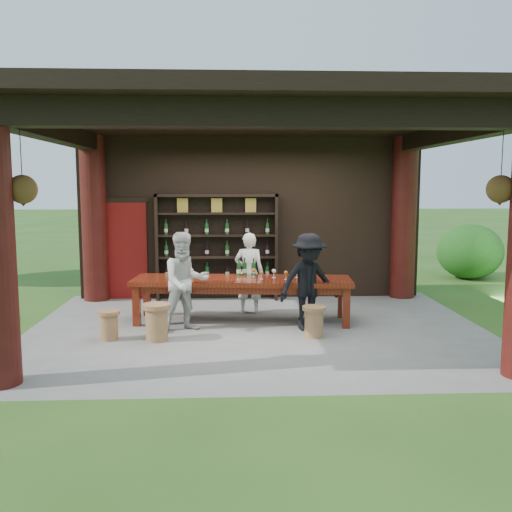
{
  "coord_description": "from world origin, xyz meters",
  "views": [
    {
      "loc": [
        -0.44,
        -9.01,
        2.34
      ],
      "look_at": [
        0.0,
        0.4,
        1.15
      ],
      "focal_mm": 40.0,
      "sensor_mm": 36.0,
      "label": 1
    }
  ],
  "objects_px": {
    "tasting_table": "(242,285)",
    "napkin_basket": "(185,274)",
    "stool_near_right": "(314,321)",
    "host": "(249,273)",
    "stool_far_left": "(109,324)",
    "guest_woman": "(185,282)",
    "wine_shelf": "(217,247)",
    "stool_near_left": "(157,321)",
    "guest_man": "(309,282)"
  },
  "relations": [
    {
      "from": "stool_near_right",
      "to": "guest_man",
      "type": "distance_m",
      "value": 0.7
    },
    {
      "from": "stool_near_left",
      "to": "guest_woman",
      "type": "height_order",
      "value": "guest_woman"
    },
    {
      "from": "tasting_table",
      "to": "napkin_basket",
      "type": "height_order",
      "value": "napkin_basket"
    },
    {
      "from": "stool_far_left",
      "to": "napkin_basket",
      "type": "relative_size",
      "value": 1.72
    },
    {
      "from": "guest_man",
      "to": "napkin_basket",
      "type": "bearing_deg",
      "value": 143.11
    },
    {
      "from": "stool_near_right",
      "to": "stool_far_left",
      "type": "distance_m",
      "value": 3.12
    },
    {
      "from": "wine_shelf",
      "to": "stool_near_left",
      "type": "xyz_separation_m",
      "value": [
        -0.85,
        -3.04,
        -0.78
      ]
    },
    {
      "from": "wine_shelf",
      "to": "guest_man",
      "type": "distance_m",
      "value": 2.93
    },
    {
      "from": "stool_far_left",
      "to": "guest_man",
      "type": "distance_m",
      "value": 3.18
    },
    {
      "from": "wine_shelf",
      "to": "guest_woman",
      "type": "height_order",
      "value": "wine_shelf"
    },
    {
      "from": "stool_far_left",
      "to": "napkin_basket",
      "type": "height_order",
      "value": "napkin_basket"
    },
    {
      "from": "stool_near_right",
      "to": "host",
      "type": "bearing_deg",
      "value": 118.43
    },
    {
      "from": "tasting_table",
      "to": "guest_man",
      "type": "distance_m",
      "value": 1.22
    },
    {
      "from": "wine_shelf",
      "to": "stool_near_right",
      "type": "height_order",
      "value": "wine_shelf"
    },
    {
      "from": "host",
      "to": "napkin_basket",
      "type": "relative_size",
      "value": 5.66
    },
    {
      "from": "tasting_table",
      "to": "stool_near_left",
      "type": "bearing_deg",
      "value": -139.13
    },
    {
      "from": "tasting_table",
      "to": "stool_near_left",
      "type": "height_order",
      "value": "tasting_table"
    },
    {
      "from": "stool_near_right",
      "to": "guest_man",
      "type": "height_order",
      "value": "guest_man"
    },
    {
      "from": "napkin_basket",
      "to": "host",
      "type": "bearing_deg",
      "value": 27.64
    },
    {
      "from": "wine_shelf",
      "to": "stool_near_left",
      "type": "height_order",
      "value": "wine_shelf"
    },
    {
      "from": "wine_shelf",
      "to": "stool_near_left",
      "type": "distance_m",
      "value": 3.25
    },
    {
      "from": "stool_far_left",
      "to": "host",
      "type": "relative_size",
      "value": 0.3
    },
    {
      "from": "host",
      "to": "stool_far_left",
      "type": "bearing_deg",
      "value": 49.49
    },
    {
      "from": "stool_far_left",
      "to": "host",
      "type": "bearing_deg",
      "value": 38.77
    },
    {
      "from": "tasting_table",
      "to": "stool_near_right",
      "type": "relative_size",
      "value": 7.84
    },
    {
      "from": "tasting_table",
      "to": "stool_far_left",
      "type": "bearing_deg",
      "value": -152.33
    },
    {
      "from": "guest_woman",
      "to": "napkin_basket",
      "type": "bearing_deg",
      "value": 73.03
    },
    {
      "from": "tasting_table",
      "to": "guest_woman",
      "type": "xyz_separation_m",
      "value": [
        -0.92,
        -0.57,
        0.16
      ]
    },
    {
      "from": "tasting_table",
      "to": "stool_near_right",
      "type": "distance_m",
      "value": 1.55
    },
    {
      "from": "guest_man",
      "to": "host",
      "type": "bearing_deg",
      "value": 107.52
    },
    {
      "from": "wine_shelf",
      "to": "napkin_basket",
      "type": "height_order",
      "value": "wine_shelf"
    },
    {
      "from": "stool_near_right",
      "to": "wine_shelf",
      "type": "bearing_deg",
      "value": 117.61
    },
    {
      "from": "stool_near_left",
      "to": "stool_near_right",
      "type": "xyz_separation_m",
      "value": [
        2.39,
        0.09,
        -0.04
      ]
    },
    {
      "from": "stool_near_left",
      "to": "stool_near_right",
      "type": "relative_size",
      "value": 1.16
    },
    {
      "from": "guest_man",
      "to": "stool_far_left",
      "type": "bearing_deg",
      "value": 170.57
    },
    {
      "from": "stool_far_left",
      "to": "guest_woman",
      "type": "distance_m",
      "value": 1.34
    },
    {
      "from": "tasting_table",
      "to": "stool_near_left",
      "type": "distance_m",
      "value": 1.77
    },
    {
      "from": "stool_near_left",
      "to": "napkin_basket",
      "type": "bearing_deg",
      "value": 74.66
    },
    {
      "from": "stool_near_right",
      "to": "host",
      "type": "xyz_separation_m",
      "value": [
        -0.94,
        1.73,
        0.48
      ]
    },
    {
      "from": "guest_woman",
      "to": "guest_man",
      "type": "relative_size",
      "value": 1.02
    },
    {
      "from": "tasting_table",
      "to": "napkin_basket",
      "type": "bearing_deg",
      "value": 174.23
    },
    {
      "from": "guest_man",
      "to": "guest_woman",
      "type": "bearing_deg",
      "value": 161.18
    },
    {
      "from": "tasting_table",
      "to": "napkin_basket",
      "type": "xyz_separation_m",
      "value": [
        -0.97,
        0.1,
        0.18
      ]
    },
    {
      "from": "stool_far_left",
      "to": "wine_shelf",
      "type": "bearing_deg",
      "value": 62.07
    },
    {
      "from": "tasting_table",
      "to": "stool_far_left",
      "type": "xyz_separation_m",
      "value": [
        -2.04,
        -1.07,
        -0.4
      ]
    },
    {
      "from": "stool_near_right",
      "to": "napkin_basket",
      "type": "xyz_separation_m",
      "value": [
        -2.05,
        1.15,
        0.57
      ]
    },
    {
      "from": "stool_far_left",
      "to": "stool_near_right",
      "type": "bearing_deg",
      "value": 0.34
    },
    {
      "from": "stool_far_left",
      "to": "napkin_basket",
      "type": "xyz_separation_m",
      "value": [
        1.06,
        1.17,
        0.58
      ]
    },
    {
      "from": "stool_near_left",
      "to": "napkin_basket",
      "type": "height_order",
      "value": "napkin_basket"
    },
    {
      "from": "host",
      "to": "guest_man",
      "type": "relative_size",
      "value": 0.94
    }
  ]
}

